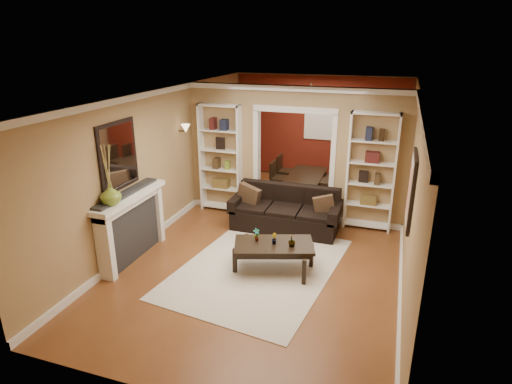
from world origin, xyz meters
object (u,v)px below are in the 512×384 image
(bookshelf_right, at_px, (371,172))
(dining_table, at_px, (307,184))
(fireplace, at_px, (133,227))
(bookshelf_left, at_px, (221,159))
(sofa, at_px, (285,210))
(coffee_table, at_px, (274,257))

(bookshelf_right, xyz_separation_m, dining_table, (-1.53, 1.55, -0.90))
(fireplace, bearing_deg, bookshelf_right, 34.80)
(bookshelf_left, height_order, fireplace, bookshelf_left)
(sofa, height_order, dining_table, sofa)
(sofa, distance_m, bookshelf_left, 1.84)
(coffee_table, relative_size, dining_table, 0.86)
(sofa, distance_m, bookshelf_right, 1.78)
(coffee_table, distance_m, bookshelf_left, 2.97)
(sofa, xyz_separation_m, fireplace, (-2.13, -1.95, 0.17))
(sofa, relative_size, dining_table, 1.46)
(sofa, distance_m, dining_table, 2.13)
(sofa, relative_size, bookshelf_left, 0.92)
(bookshelf_left, bearing_deg, dining_table, 44.53)
(bookshelf_right, height_order, dining_table, bookshelf_right)
(bookshelf_left, bearing_deg, sofa, -20.10)
(bookshelf_left, height_order, bookshelf_right, same)
(coffee_table, relative_size, bookshelf_left, 0.54)
(sofa, xyz_separation_m, bookshelf_right, (1.51, 0.58, 0.74))
(coffee_table, bearing_deg, fireplace, 170.47)
(coffee_table, xyz_separation_m, dining_table, (-0.24, 3.72, 0.02))
(coffee_table, xyz_separation_m, bookshelf_right, (1.29, 2.17, 0.91))
(bookshelf_right, xyz_separation_m, fireplace, (-3.64, -2.53, -0.57))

